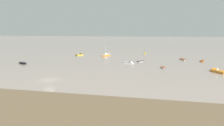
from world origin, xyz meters
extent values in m
plane|color=gray|center=(0.00, 0.00, 0.00)|extent=(800.00, 800.00, 0.00)
ellipsoid|color=white|center=(38.16, 43.26, 0.16)|extent=(2.39, 4.77, 0.72)
cube|color=brown|center=(38.16, 43.26, 0.47)|extent=(2.29, 4.41, 0.10)
cube|color=brown|center=(38.16, 43.26, 0.36)|extent=(1.43, 0.55, 0.07)
ellipsoid|color=white|center=(28.86, 22.50, 0.12)|extent=(1.67, 3.53, 0.54)
cube|color=brown|center=(28.86, 22.50, 0.35)|extent=(1.60, 3.26, 0.07)
cube|color=brown|center=(28.86, 22.50, 0.27)|extent=(1.06, 0.37, 0.05)
cube|color=orange|center=(44.72, 18.39, 0.23)|extent=(4.15, 5.01, 0.92)
cone|color=orange|center=(43.41, 20.46, 0.23)|extent=(2.35, 2.23, 1.85)
cube|color=silver|center=(44.69, 18.43, 0.58)|extent=(4.24, 5.12, 0.10)
cube|color=silver|center=(44.34, 18.99, 0.95)|extent=(0.74, 0.67, 0.51)
ellipsoid|color=orange|center=(2.87, 49.65, 0.21)|extent=(4.93, 6.05, 1.04)
cube|color=silver|center=(2.87, 49.65, 0.62)|extent=(4.27, 5.20, 0.10)
cube|color=silver|center=(2.70, 49.40, 0.92)|extent=(1.67, 1.78, 0.37)
cylinder|color=#B7BABF|center=(2.56, 49.20, 3.59)|extent=(0.10, 0.10, 5.73)
cylinder|color=beige|center=(3.29, 50.28, 1.30)|extent=(2.03, 2.87, 0.21)
ellipsoid|color=black|center=(-22.36, 20.42, 0.16)|extent=(4.80, 3.61, 0.73)
cube|color=black|center=(-22.36, 20.42, 0.47)|extent=(4.46, 3.40, 0.10)
cube|color=black|center=(-22.36, 20.42, 0.36)|extent=(0.94, 1.38, 0.07)
ellipsoid|color=white|center=(20.89, 34.02, 0.12)|extent=(3.55, 2.74, 0.54)
cube|color=black|center=(20.89, 34.02, 0.35)|extent=(3.30, 2.58, 0.07)
cube|color=black|center=(20.89, 34.02, 0.27)|extent=(0.72, 1.02, 0.05)
cube|color=gold|center=(-10.78, 48.87, 0.20)|extent=(3.34, 4.28, 0.78)
cone|color=gold|center=(-9.79, 50.70, 0.20)|extent=(1.97, 1.84, 1.57)
cube|color=#33383F|center=(-10.76, 48.91, 0.49)|extent=(3.41, 4.38, 0.09)
cube|color=#33383F|center=(-10.49, 49.41, 0.80)|extent=(0.62, 0.55, 0.43)
cube|color=black|center=(-11.70, 47.16, 0.31)|extent=(0.39, 0.36, 0.56)
ellipsoid|color=orange|center=(45.19, 40.26, 0.14)|extent=(2.45, 4.23, 0.63)
cube|color=brown|center=(45.19, 40.26, 0.41)|extent=(2.33, 3.91, 0.08)
cube|color=brown|center=(45.19, 40.26, 0.32)|extent=(1.25, 0.59, 0.06)
cube|color=white|center=(16.37, 29.30, 0.17)|extent=(3.72, 2.30, 0.68)
cone|color=white|center=(18.12, 28.83, 0.17)|extent=(1.40, 1.60, 1.37)
cube|color=#33383F|center=(16.41, 29.29, 0.43)|extent=(3.81, 2.35, 0.08)
cube|color=#33383F|center=(16.89, 29.16, 0.70)|extent=(0.41, 0.52, 0.38)
cube|color=black|center=(14.74, 29.75, 0.27)|extent=(0.28, 0.32, 0.48)
cylinder|color=gold|center=(21.33, 61.93, 0.17)|extent=(0.90, 0.90, 0.70)
cone|color=gold|center=(21.33, 61.93, 0.87)|extent=(0.72, 0.72, 0.70)
cylinder|color=black|center=(21.33, 61.93, 1.67)|extent=(0.10, 0.10, 0.90)
camera|label=1|loc=(25.02, -43.03, 12.17)|focal=31.06mm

